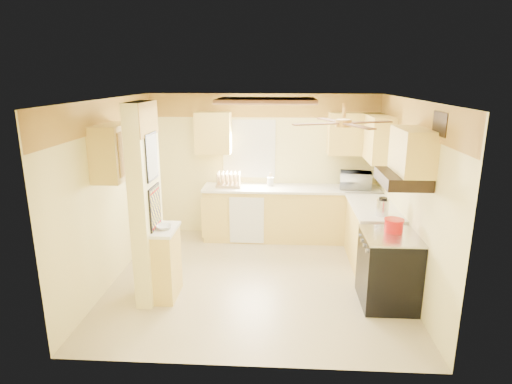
# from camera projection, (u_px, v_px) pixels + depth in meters

# --- Properties ---
(floor) EXTENTS (4.00, 4.00, 0.00)m
(floor) POSITION_uv_depth(u_px,v_px,m) (257.00, 279.00, 6.07)
(floor) COLOR tan
(floor) RESTS_ON ground
(ceiling) EXTENTS (4.00, 4.00, 0.00)m
(ceiling) POSITION_uv_depth(u_px,v_px,m) (257.00, 99.00, 5.42)
(ceiling) COLOR white
(ceiling) RESTS_ON wall_back
(wall_back) EXTENTS (4.00, 0.00, 4.00)m
(wall_back) POSITION_uv_depth(u_px,v_px,m) (263.00, 166.00, 7.58)
(wall_back) COLOR #FFEF9B
(wall_back) RESTS_ON floor
(wall_front) EXTENTS (4.00, 0.00, 4.00)m
(wall_front) POSITION_uv_depth(u_px,v_px,m) (245.00, 249.00, 3.91)
(wall_front) COLOR #FFEF9B
(wall_front) RESTS_ON floor
(wall_left) EXTENTS (0.00, 3.80, 3.80)m
(wall_left) POSITION_uv_depth(u_px,v_px,m) (112.00, 192.00, 5.86)
(wall_left) COLOR #FFEF9B
(wall_left) RESTS_ON floor
(wall_right) EXTENTS (0.00, 3.80, 3.80)m
(wall_right) POSITION_uv_depth(u_px,v_px,m) (408.00, 197.00, 5.63)
(wall_right) COLOR #FFEF9B
(wall_right) RESTS_ON floor
(wallpaper_border) EXTENTS (4.00, 0.02, 0.40)m
(wallpaper_border) POSITION_uv_depth(u_px,v_px,m) (263.00, 106.00, 7.28)
(wallpaper_border) COLOR #F9C049
(wallpaper_border) RESTS_ON wall_back
(partition_column) EXTENTS (0.20, 0.70, 2.50)m
(partition_column) POSITION_uv_depth(u_px,v_px,m) (146.00, 204.00, 5.29)
(partition_column) COLOR #FFEF9B
(partition_column) RESTS_ON floor
(partition_ledge) EXTENTS (0.25, 0.55, 0.90)m
(partition_ledge) POSITION_uv_depth(u_px,v_px,m) (167.00, 264.00, 5.49)
(partition_ledge) COLOR #E4C56A
(partition_ledge) RESTS_ON floor
(ledge_top) EXTENTS (0.28, 0.58, 0.04)m
(ledge_top) POSITION_uv_depth(u_px,v_px,m) (165.00, 230.00, 5.37)
(ledge_top) COLOR white
(ledge_top) RESTS_ON partition_ledge
(lower_cabinets_back) EXTENTS (3.00, 0.60, 0.90)m
(lower_cabinets_back) POSITION_uv_depth(u_px,v_px,m) (291.00, 214.00, 7.47)
(lower_cabinets_back) COLOR #E4C56A
(lower_cabinets_back) RESTS_ON floor
(lower_cabinets_right) EXTENTS (0.60, 1.40, 0.90)m
(lower_cabinets_right) POSITION_uv_depth(u_px,v_px,m) (372.00, 237.00, 6.43)
(lower_cabinets_right) COLOR #E4C56A
(lower_cabinets_right) RESTS_ON floor
(countertop_back) EXTENTS (3.04, 0.64, 0.04)m
(countertop_back) POSITION_uv_depth(u_px,v_px,m) (291.00, 189.00, 7.33)
(countertop_back) COLOR white
(countertop_back) RESTS_ON lower_cabinets_back
(countertop_right) EXTENTS (0.64, 1.44, 0.04)m
(countertop_right) POSITION_uv_depth(u_px,v_px,m) (373.00, 207.00, 6.31)
(countertop_right) COLOR white
(countertop_right) RESTS_ON lower_cabinets_right
(dishwasher_panel) EXTENTS (0.58, 0.02, 0.80)m
(dishwasher_panel) POSITION_uv_depth(u_px,v_px,m) (247.00, 220.00, 7.21)
(dishwasher_panel) COLOR white
(dishwasher_panel) RESTS_ON lower_cabinets_back
(window) EXTENTS (0.92, 0.02, 1.02)m
(window) POSITION_uv_depth(u_px,v_px,m) (249.00, 149.00, 7.50)
(window) COLOR white
(window) RESTS_ON wall_back
(upper_cab_back_left) EXTENTS (0.60, 0.35, 0.70)m
(upper_cab_back_left) POSITION_uv_depth(u_px,v_px,m) (213.00, 133.00, 7.30)
(upper_cab_back_left) COLOR #E4C56A
(upper_cab_back_left) RESTS_ON wall_back
(upper_cab_back_right) EXTENTS (0.90, 0.35, 0.70)m
(upper_cab_back_right) POSITION_uv_depth(u_px,v_px,m) (355.00, 134.00, 7.16)
(upper_cab_back_right) COLOR #E4C56A
(upper_cab_back_right) RESTS_ON wall_back
(upper_cab_right) EXTENTS (0.35, 1.00, 0.70)m
(upper_cab_right) POSITION_uv_depth(u_px,v_px,m) (378.00, 138.00, 6.69)
(upper_cab_right) COLOR #E4C56A
(upper_cab_right) RESTS_ON wall_right
(upper_cab_left_wall) EXTENTS (0.35, 0.75, 0.70)m
(upper_cab_left_wall) POSITION_uv_depth(u_px,v_px,m) (113.00, 152.00, 5.45)
(upper_cab_left_wall) COLOR #E4C56A
(upper_cab_left_wall) RESTS_ON wall_left
(upper_cab_over_stove) EXTENTS (0.35, 0.76, 0.52)m
(upper_cab_over_stove) POSITION_uv_depth(u_px,v_px,m) (412.00, 151.00, 4.93)
(upper_cab_over_stove) COLOR #E4C56A
(upper_cab_over_stove) RESTS_ON wall_right
(stove) EXTENTS (0.68, 0.77, 0.92)m
(stove) POSITION_uv_depth(u_px,v_px,m) (388.00, 269.00, 5.33)
(stove) COLOR black
(stove) RESTS_ON floor
(range_hood) EXTENTS (0.50, 0.76, 0.14)m
(range_hood) POSITION_uv_depth(u_px,v_px,m) (402.00, 179.00, 5.02)
(range_hood) COLOR black
(range_hood) RESTS_ON upper_cab_over_stove
(poster_menu) EXTENTS (0.02, 0.42, 0.57)m
(poster_menu) POSITION_uv_depth(u_px,v_px,m) (152.00, 157.00, 5.13)
(poster_menu) COLOR black
(poster_menu) RESTS_ON partition_column
(poster_nashville) EXTENTS (0.02, 0.42, 0.57)m
(poster_nashville) POSITION_uv_depth(u_px,v_px,m) (155.00, 208.00, 5.30)
(poster_nashville) COLOR black
(poster_nashville) RESTS_ON partition_column
(ceiling_light_panel) EXTENTS (1.35, 0.95, 0.06)m
(ceiling_light_panel) POSITION_uv_depth(u_px,v_px,m) (266.00, 101.00, 5.91)
(ceiling_light_panel) COLOR brown
(ceiling_light_panel) RESTS_ON ceiling
(ceiling_fan) EXTENTS (1.15, 1.15, 0.26)m
(ceiling_fan) POSITION_uv_depth(u_px,v_px,m) (343.00, 123.00, 4.74)
(ceiling_fan) COLOR gold
(ceiling_fan) RESTS_ON ceiling
(vent_grate) EXTENTS (0.02, 0.40, 0.25)m
(vent_grate) POSITION_uv_depth(u_px,v_px,m) (440.00, 124.00, 4.49)
(vent_grate) COLOR black
(vent_grate) RESTS_ON wall_right
(microwave) EXTENTS (0.55, 0.41, 0.29)m
(microwave) POSITION_uv_depth(u_px,v_px,m) (356.00, 180.00, 7.23)
(microwave) COLOR white
(microwave) RESTS_ON countertop_back
(bowl) EXTENTS (0.25, 0.25, 0.05)m
(bowl) POSITION_uv_depth(u_px,v_px,m) (164.00, 227.00, 5.33)
(bowl) COLOR white
(bowl) RESTS_ON ledge_top
(dutch_oven) EXTENTS (0.24, 0.24, 0.16)m
(dutch_oven) POSITION_uv_depth(u_px,v_px,m) (394.00, 225.00, 5.30)
(dutch_oven) COLOR red
(dutch_oven) RESTS_ON stove
(kettle) EXTENTS (0.17, 0.17, 0.26)m
(kettle) POSITION_uv_depth(u_px,v_px,m) (382.00, 207.00, 5.82)
(kettle) COLOR silver
(kettle) RESTS_ON countertop_right
(dish_rack) EXTENTS (0.43, 0.33, 0.24)m
(dish_rack) POSITION_uv_depth(u_px,v_px,m) (228.00, 181.00, 7.38)
(dish_rack) COLOR #DABA7E
(dish_rack) RESTS_ON countertop_back
(utensil_crock) EXTENTS (0.11, 0.11, 0.22)m
(utensil_crock) POSITION_uv_depth(u_px,v_px,m) (270.00, 181.00, 7.44)
(utensil_crock) COLOR white
(utensil_crock) RESTS_ON countertop_back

